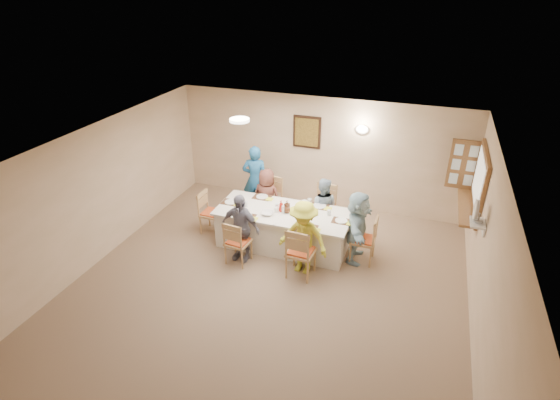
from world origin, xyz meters
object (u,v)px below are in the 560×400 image
(diner_front_right, at_px, (303,238))
(chair_back_right, at_px, (324,210))
(diner_front_left, at_px, (240,227))
(chair_back_left, at_px, (269,200))
(dining_table, at_px, (283,228))
(chair_right_end, at_px, (363,239))
(caregiver, at_px, (255,179))
(chair_left_end, at_px, (212,213))
(diner_back_left, at_px, (267,197))
(diner_right_end, at_px, (357,227))
(chair_front_left, at_px, (238,241))
(serving_hatch, at_px, (480,182))
(diner_back_right, at_px, (322,207))
(chair_front_right, at_px, (301,251))
(desk_fan, at_px, (478,214))
(condiment_ketchup, at_px, (281,206))

(diner_front_right, bearing_deg, chair_back_right, 97.52)
(diner_front_left, bearing_deg, chair_back_left, 97.01)
(dining_table, relative_size, chair_back_left, 2.58)
(diner_front_left, bearing_deg, chair_right_end, 24.57)
(caregiver, bearing_deg, diner_front_left, 90.56)
(chair_back_left, relative_size, chair_left_end, 1.11)
(chair_back_left, relative_size, diner_front_left, 0.74)
(dining_table, height_order, diner_back_left, diner_back_left)
(diner_front_left, height_order, diner_right_end, diner_right_end)
(diner_front_right, bearing_deg, chair_left_end, 169.96)
(chair_front_left, xyz_separation_m, chair_left_end, (-0.95, 0.80, 0.00))
(chair_front_left, distance_m, chair_right_end, 2.29)
(serving_hatch, height_order, diner_front_right, serving_hatch)
(dining_table, relative_size, diner_back_right, 2.08)
(chair_front_right, height_order, diner_front_right, diner_front_right)
(desk_fan, distance_m, diner_back_right, 3.05)
(serving_hatch, height_order, chair_right_end, serving_hatch)
(chair_right_end, bearing_deg, diner_right_end, -89.40)
(chair_left_end, distance_m, diner_back_right, 2.26)
(diner_front_left, bearing_deg, chair_front_right, 1.30)
(serving_hatch, distance_m, caregiver, 4.50)
(serving_hatch, distance_m, chair_front_left, 4.45)
(serving_hatch, xyz_separation_m, chair_front_right, (-2.78, -1.70, -1.00))
(serving_hatch, relative_size, caregiver, 0.97)
(chair_front_left, bearing_deg, condiment_ketchup, -119.24)
(serving_hatch, height_order, chair_front_left, serving_hatch)
(chair_left_end, bearing_deg, diner_back_left, -52.32)
(chair_back_left, relative_size, diner_front_right, 0.71)
(chair_back_left, height_order, chair_back_right, chair_back_left)
(chair_front_left, relative_size, caregiver, 0.57)
(chair_back_right, relative_size, diner_right_end, 0.71)
(dining_table, bearing_deg, diner_front_right, -48.58)
(chair_right_end, relative_size, diner_back_left, 0.74)
(chair_front_right, relative_size, diner_back_left, 0.79)
(chair_left_end, xyz_separation_m, chair_right_end, (3.10, 0.00, 0.02))
(serving_hatch, xyz_separation_m, chair_back_left, (-3.98, -0.10, -1.00))
(chair_front_right, bearing_deg, diner_back_left, -48.01)
(dining_table, relative_size, chair_front_left, 2.89)
(diner_front_left, xyz_separation_m, caregiver, (-0.45, 1.83, 0.11))
(chair_front_right, bearing_deg, chair_back_right, -87.05)
(chair_front_right, relative_size, diner_back_right, 0.81)
(diner_back_left, xyz_separation_m, diner_front_left, (0.00, -1.36, 0.04))
(chair_left_end, bearing_deg, dining_table, -87.91)
(diner_front_right, bearing_deg, condiment_ketchup, 141.56)
(chair_left_end, bearing_deg, diner_front_right, -105.47)
(diner_right_end, bearing_deg, diner_front_right, 126.79)
(diner_right_end, distance_m, condiment_ketchup, 1.47)
(dining_table, distance_m, chair_left_end, 1.55)
(chair_front_left, height_order, caregiver, caregiver)
(chair_back_right, height_order, diner_front_right, diner_front_right)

